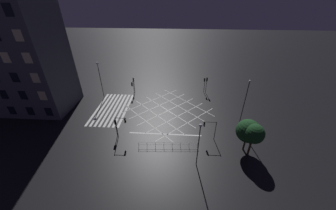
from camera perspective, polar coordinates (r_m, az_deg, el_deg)
ground_plane at (r=40.58m, az=0.00°, el=-1.72°), size 200.00×200.00×0.00m
road_markings at (r=41.54m, az=-11.42°, el=-1.56°), size 19.69×25.59×0.01m
traffic_light_se_cross at (r=32.75m, az=-14.06°, el=-5.36°), size 0.36×1.91×4.31m
traffic_light_nw_cross at (r=47.60m, az=11.03°, el=6.86°), size 0.36×0.39×3.94m
traffic_light_sw_main at (r=46.64m, az=-10.67°, el=6.20°), size 2.34×0.36×3.68m
traffic_light_nw_main at (r=47.32m, az=11.71°, el=6.86°), size 0.39×0.36×4.19m
traffic_light_sw_cross at (r=47.72m, az=-10.47°, el=6.95°), size 0.36×0.39×3.90m
traffic_light_se_main at (r=33.80m, az=-15.67°, el=-5.69°), size 0.39×0.36×3.46m
traffic_light_ne_cross at (r=32.31m, az=12.41°, el=-6.37°), size 0.36×2.22×3.85m
street_lamp_east at (r=45.42m, az=-20.27°, el=9.29°), size 0.56×0.56×8.92m
street_lamp_west at (r=35.39m, az=22.44°, el=1.47°), size 0.40×0.40×9.68m
street_lamp_far at (r=26.23m, az=9.43°, el=-10.35°), size 0.43×0.43×7.60m
street_tree_near at (r=30.72m, az=24.70°, el=-7.96°), size 3.07×3.07×5.77m
street_tree_far at (r=31.52m, az=23.23°, el=-7.30°), size 3.69×3.69×5.70m
pedestrian_railing at (r=31.46m, az=-0.00°, el=-11.84°), size 0.70×9.77×1.05m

